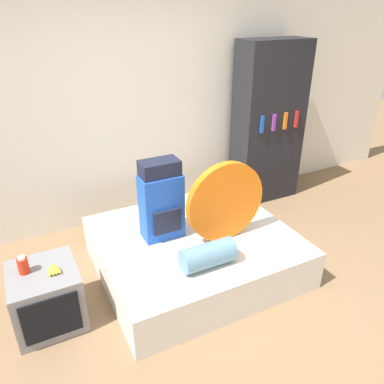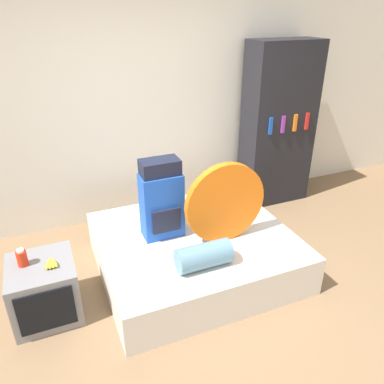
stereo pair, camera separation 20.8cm
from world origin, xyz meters
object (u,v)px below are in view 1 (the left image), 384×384
(canister, at_px, (23,265))
(sleeping_roll, at_px, (208,255))
(tent_bag, at_px, (225,202))
(television, at_px, (47,297))
(backpack, at_px, (161,201))
(bookshelf, at_px, (268,124))

(canister, bearing_deg, sleeping_roll, -17.12)
(tent_bag, relative_size, canister, 5.19)
(sleeping_roll, height_order, canister, canister)
(tent_bag, bearing_deg, television, 177.55)
(tent_bag, xyz_separation_m, canister, (-1.68, 0.12, -0.19))
(tent_bag, relative_size, television, 1.36)
(backpack, xyz_separation_m, television, (-1.08, -0.22, -0.49))
(television, bearing_deg, bookshelf, 20.44)
(backpack, bearing_deg, canister, -171.82)
(backpack, xyz_separation_m, tent_bag, (0.49, -0.29, 0.01))
(canister, relative_size, bookshelf, 0.07)
(tent_bag, relative_size, sleeping_roll, 1.64)
(television, distance_m, canister, 0.34)
(sleeping_roll, relative_size, bookshelf, 0.23)
(television, height_order, canister, canister)
(sleeping_roll, height_order, television, sleeping_roll)
(sleeping_roll, xyz_separation_m, canister, (-1.35, 0.42, 0.08))
(backpack, height_order, canister, backpack)
(sleeping_roll, bearing_deg, television, 163.55)
(backpack, distance_m, tent_bag, 0.57)
(bookshelf, bearing_deg, canister, -161.12)
(television, xyz_separation_m, bookshelf, (2.87, 1.07, 0.74))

